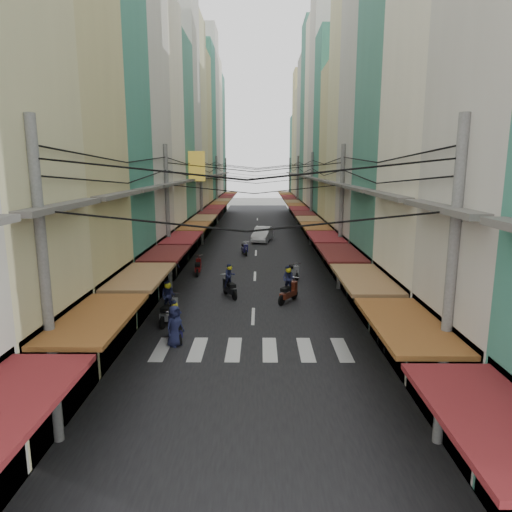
{
  "coord_description": "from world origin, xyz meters",
  "views": [
    {
      "loc": [
        0.3,
        -22.66,
        7.02
      ],
      "look_at": [
        0.09,
        3.82,
        1.78
      ],
      "focal_mm": 32.0,
      "sensor_mm": 36.0,
      "label": 1
    }
  ],
  "objects_px": {
    "white_car": "(262,241)",
    "bicycle": "(405,324)",
    "market_umbrella": "(427,315)",
    "traffic_sign": "(364,273)"
  },
  "relations": [
    {
      "from": "white_car",
      "to": "traffic_sign",
      "type": "xyz_separation_m",
      "value": [
        4.82,
        -20.99,
        1.89
      ]
    },
    {
      "from": "white_car",
      "to": "bicycle",
      "type": "relative_size",
      "value": 3.37
    },
    {
      "from": "bicycle",
      "to": "market_umbrella",
      "type": "height_order",
      "value": "market_umbrella"
    },
    {
      "from": "bicycle",
      "to": "traffic_sign",
      "type": "relative_size",
      "value": 0.54
    },
    {
      "from": "white_car",
      "to": "market_umbrella",
      "type": "distance_m",
      "value": 28.82
    },
    {
      "from": "market_umbrella",
      "to": "traffic_sign",
      "type": "bearing_deg",
      "value": 93.4
    },
    {
      "from": "bicycle",
      "to": "traffic_sign",
      "type": "xyz_separation_m",
      "value": [
        -1.5,
        2.0,
        1.89
      ]
    },
    {
      "from": "white_car",
      "to": "bicycle",
      "type": "distance_m",
      "value": 23.84
    },
    {
      "from": "bicycle",
      "to": "market_umbrella",
      "type": "distance_m",
      "value": 5.8
    },
    {
      "from": "bicycle",
      "to": "market_umbrella",
      "type": "bearing_deg",
      "value": 144.29
    }
  ]
}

